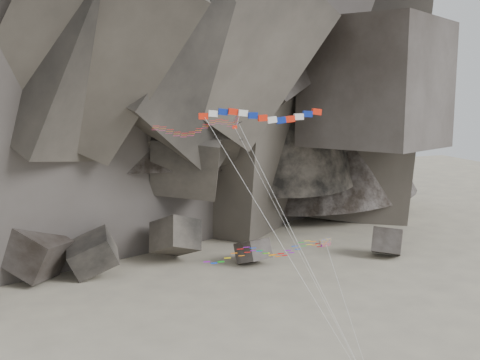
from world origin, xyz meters
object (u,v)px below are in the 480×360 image
object	(u,v)px
parafoil_kite	(262,251)
banner_kite	(262,116)
delta_kite	(192,127)
pennant_kite	(271,199)

from	to	relation	value
parafoil_kite	banner_kite	bearing A→B (deg)	-120.89
banner_kite	delta_kite	bearing A→B (deg)	153.90
banner_kite	pennant_kite	distance (m)	7.84
banner_kite	pennant_kite	world-z (taller)	banner_kite
parafoil_kite	pennant_kite	size ratio (longest dim) A/B	0.61
pennant_kite	banner_kite	bearing A→B (deg)	-159.68
delta_kite	pennant_kite	bearing A→B (deg)	-24.09
parafoil_kite	delta_kite	bearing A→B (deg)	154.00
parafoil_kite	pennant_kite	bearing A→B (deg)	-79.61
banner_kite	parafoil_kite	distance (m)	13.26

